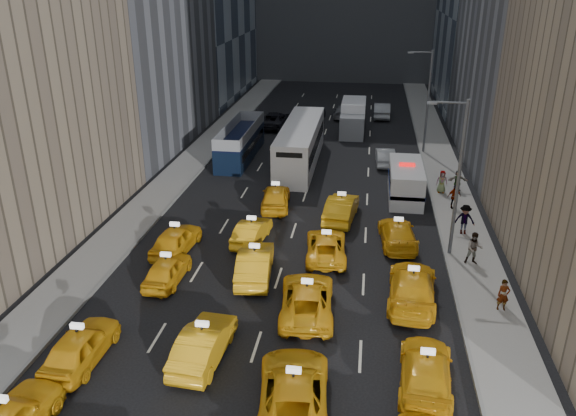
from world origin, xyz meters
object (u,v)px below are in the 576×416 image
(city_bus, at_px, (300,144))
(nypd_van, at_px, (406,182))
(double_decker, at_px, (240,141))
(pedestrian_0, at_px, (503,295))
(box_truck, at_px, (353,118))

(city_bus, bearing_deg, nypd_van, -30.93)
(double_decker, xyz_separation_m, city_bus, (5.39, -1.04, 0.25))
(double_decker, xyz_separation_m, pedestrian_0, (17.71, -22.02, -0.50))
(box_truck, bearing_deg, pedestrian_0, -81.02)
(box_truck, height_order, pedestrian_0, box_truck)
(nypd_van, xyz_separation_m, box_truck, (-4.44, 17.30, 0.37))
(box_truck, bearing_deg, double_decker, -139.67)
(double_decker, bearing_deg, box_truck, 40.90)
(double_decker, distance_m, box_truck, 13.51)
(city_bus, relative_size, pedestrian_0, 8.54)
(nypd_van, distance_m, box_truck, 17.86)
(double_decker, bearing_deg, nypd_van, -33.91)
(city_bus, bearing_deg, box_truck, 76.58)
(pedestrian_0, bearing_deg, double_decker, 124.59)
(box_truck, xyz_separation_m, pedestrian_0, (8.34, -31.75, -0.60))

